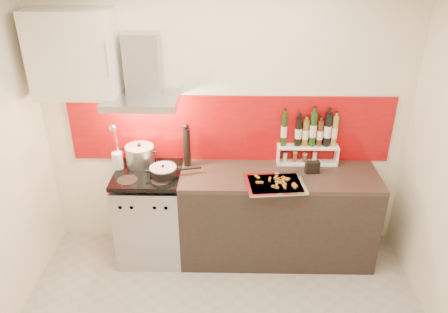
{
  "coord_description": "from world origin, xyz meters",
  "views": [
    {
      "loc": [
        0.07,
        -2.35,
        2.82
      ],
      "look_at": [
        0.0,
        0.95,
        1.15
      ],
      "focal_mm": 35.0,
      "sensor_mm": 36.0,
      "label": 1
    }
  ],
  "objects_px": {
    "range_stove": "(151,215)",
    "baking_tray": "(275,184)",
    "counter": "(277,215)",
    "pepper_mill": "(187,146)",
    "saute_pan": "(164,171)",
    "stock_pot": "(140,156)"
  },
  "relations": [
    {
      "from": "range_stove",
      "to": "counter",
      "type": "bearing_deg",
      "value": 0.23
    },
    {
      "from": "stock_pot",
      "to": "pepper_mill",
      "type": "bearing_deg",
      "value": 3.27
    },
    {
      "from": "pepper_mill",
      "to": "stock_pot",
      "type": "bearing_deg",
      "value": -176.73
    },
    {
      "from": "saute_pan",
      "to": "pepper_mill",
      "type": "relative_size",
      "value": 1.08
    },
    {
      "from": "range_stove",
      "to": "stock_pot",
      "type": "height_order",
      "value": "stock_pot"
    },
    {
      "from": "range_stove",
      "to": "counter",
      "type": "height_order",
      "value": "range_stove"
    },
    {
      "from": "stock_pot",
      "to": "baking_tray",
      "type": "distance_m",
      "value": 1.28
    },
    {
      "from": "stock_pot",
      "to": "pepper_mill",
      "type": "height_order",
      "value": "pepper_mill"
    },
    {
      "from": "stock_pot",
      "to": "baking_tray",
      "type": "height_order",
      "value": "stock_pot"
    },
    {
      "from": "saute_pan",
      "to": "pepper_mill",
      "type": "distance_m",
      "value": 0.32
    },
    {
      "from": "range_stove",
      "to": "stock_pot",
      "type": "xyz_separation_m",
      "value": [
        -0.08,
        0.14,
        0.57
      ]
    },
    {
      "from": "counter",
      "to": "baking_tray",
      "type": "distance_m",
      "value": 0.51
    },
    {
      "from": "stock_pot",
      "to": "saute_pan",
      "type": "bearing_deg",
      "value": -38.06
    },
    {
      "from": "stock_pot",
      "to": "baking_tray",
      "type": "xyz_separation_m",
      "value": [
        1.23,
        -0.34,
        -0.09
      ]
    },
    {
      "from": "range_stove",
      "to": "baking_tray",
      "type": "xyz_separation_m",
      "value": [
        1.14,
        -0.2,
        0.47
      ]
    },
    {
      "from": "stock_pot",
      "to": "saute_pan",
      "type": "height_order",
      "value": "stock_pot"
    },
    {
      "from": "range_stove",
      "to": "pepper_mill",
      "type": "bearing_deg",
      "value": 24.74
    },
    {
      "from": "range_stove",
      "to": "stock_pot",
      "type": "relative_size",
      "value": 3.43
    },
    {
      "from": "counter",
      "to": "pepper_mill",
      "type": "relative_size",
      "value": 4.29
    },
    {
      "from": "stock_pot",
      "to": "pepper_mill",
      "type": "xyz_separation_m",
      "value": [
        0.43,
        0.02,
        0.1
      ]
    },
    {
      "from": "range_stove",
      "to": "counter",
      "type": "xyz_separation_m",
      "value": [
        1.2,
        0.0,
        0.01
      ]
    },
    {
      "from": "range_stove",
      "to": "pepper_mill",
      "type": "distance_m",
      "value": 0.77
    }
  ]
}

